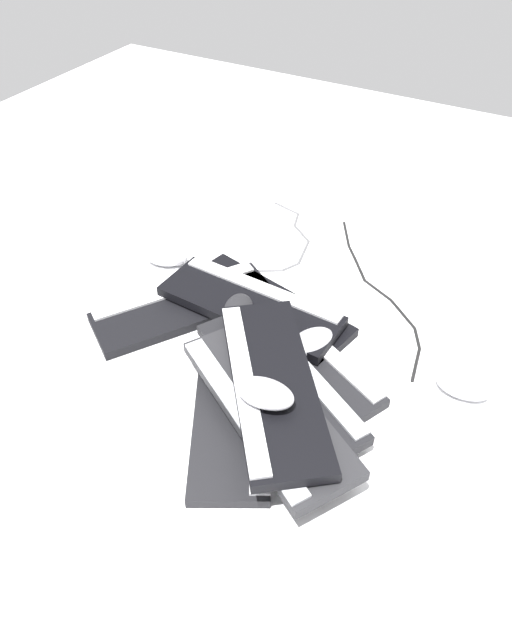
{
  "coord_description": "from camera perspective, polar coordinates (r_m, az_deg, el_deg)",
  "views": [
    {
      "loc": [
        0.79,
        0.45,
        0.93
      ],
      "look_at": [
        -0.03,
        -0.0,
        0.06
      ],
      "focal_mm": 32.0,
      "sensor_mm": 36.0,
      "label": 1
    }
  ],
  "objects": [
    {
      "name": "mouse_0",
      "position": [
        1.28,
        -1.8,
        0.98
      ],
      "size": [
        0.13,
        0.1,
        0.04
      ],
      "primitive_type": "ellipsoid",
      "rotation": [
        0.0,
        0.0,
        0.36
      ],
      "color": "black",
      "rests_on": "keyboard_7"
    },
    {
      "name": "keyboard_6",
      "position": [
        1.09,
        1.57,
        -6.34
      ],
      "size": [
        0.44,
        0.39,
        0.03
      ],
      "color": "black",
      "rests_on": "keyboard_5"
    },
    {
      "name": "keyboard_0",
      "position": [
        1.17,
        -2.25,
        -8.58
      ],
      "size": [
        0.46,
        0.34,
        0.03
      ],
      "color": "black",
      "rests_on": "ground"
    },
    {
      "name": "ground_plane",
      "position": [
        1.3,
        -0.57,
        -2.76
      ],
      "size": [
        3.2,
        3.2,
        0.0
      ],
      "primitive_type": "plane",
      "color": "white"
    },
    {
      "name": "keyboard_7",
      "position": [
        1.35,
        -0.55,
        1.53
      ],
      "size": [
        0.17,
        0.45,
        0.03
      ],
      "color": "black",
      "rests_on": "keyboard_2"
    },
    {
      "name": "cable_1",
      "position": [
        1.48,
        12.21,
        3.02
      ],
      "size": [
        0.51,
        0.37,
        0.01
      ],
      "color": "black",
      "rests_on": "ground"
    },
    {
      "name": "mouse_2",
      "position": [
        1.22,
        2.22,
        -3.57
      ],
      "size": [
        0.07,
        0.11,
        0.04
      ],
      "primitive_type": "ellipsoid",
      "rotation": [
        0.0,
        0.0,
        1.6
      ],
      "color": "black",
      "rests_on": "keyboard_1"
    },
    {
      "name": "keyboard_2",
      "position": [
        1.39,
        0.92,
        1.32
      ],
      "size": [
        0.25,
        0.46,
        0.03
      ],
      "color": "black",
      "rests_on": "ground"
    },
    {
      "name": "keyboard_4",
      "position": [
        1.18,
        2.27,
        -5.95
      ],
      "size": [
        0.35,
        0.46,
        0.03
      ],
      "color": "black",
      "rests_on": "keyboard_0"
    },
    {
      "name": "keyboard_3",
      "position": [
        1.4,
        -7.19,
        1.33
      ],
      "size": [
        0.45,
        0.37,
        0.03
      ],
      "color": "black",
      "rests_on": "ground"
    },
    {
      "name": "mouse_5",
      "position": [
        1.25,
        5.58,
        -2.12
      ],
      "size": [
        0.13,
        0.11,
        0.04
      ],
      "primitive_type": "ellipsoid",
      "rotation": [
        0.0,
        0.0,
        2.69
      ],
      "color": "#B7B7BC",
      "rests_on": "keyboard_1"
    },
    {
      "name": "mouse_1",
      "position": [
        1.55,
        -8.89,
        6.22
      ],
      "size": [
        0.1,
        0.13,
        0.04
      ],
      "primitive_type": "ellipsoid",
      "rotation": [
        0.0,
        0.0,
        1.96
      ],
      "color": "#B7B7BC",
      "rests_on": "ground"
    },
    {
      "name": "mouse_4",
      "position": [
        1.03,
        0.9,
        -7.33
      ],
      "size": [
        0.08,
        0.12,
        0.04
      ],
      "primitive_type": "ellipsoid",
      "rotation": [
        0.0,
        0.0,
        1.66
      ],
      "color": "#B7B7BC",
      "rests_on": "keyboard_6"
    },
    {
      "name": "cable_0",
      "position": [
        1.61,
        2.27,
        7.51
      ],
      "size": [
        0.38,
        0.22,
        0.01
      ],
      "color": "#59595B",
      "rests_on": "ground"
    },
    {
      "name": "keyboard_5",
      "position": [
        1.1,
        0.95,
        -8.55
      ],
      "size": [
        0.36,
        0.45,
        0.03
      ],
      "color": "#232326",
      "rests_on": "keyboard_4"
    },
    {
      "name": "mouse_3",
      "position": [
        1.27,
        20.03,
        -6.26
      ],
      "size": [
        0.07,
        0.11,
        0.04
      ],
      "primitive_type": "ellipsoid",
      "rotation": [
        0.0,
        0.0,
        1.65
      ],
      "color": "#B7B7BC",
      "rests_on": "ground"
    },
    {
      "name": "keyboard_1",
      "position": [
        1.27,
        4.04,
        -3.45
      ],
      "size": [
        0.33,
        0.46,
        0.03
      ],
      "color": "black",
      "rests_on": "ground"
    }
  ]
}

